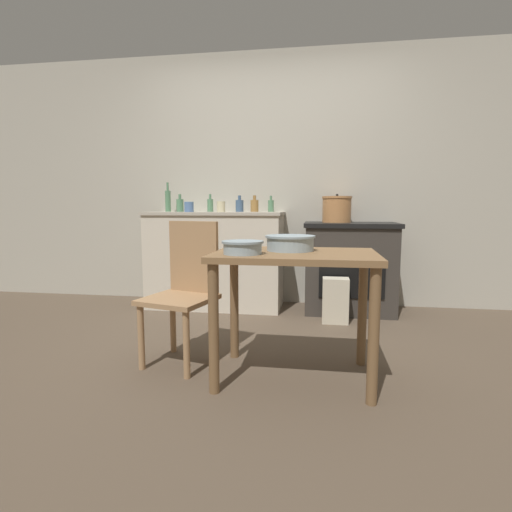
{
  "coord_description": "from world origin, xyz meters",
  "views": [
    {
      "loc": [
        0.48,
        -2.58,
        1.0
      ],
      "look_at": [
        0.0,
        0.48,
        0.62
      ],
      "focal_mm": 28.0,
      "sensor_mm": 36.0,
      "label": 1
    }
  ],
  "objects_px": {
    "bottle_mid_left": "(180,205)",
    "cup_right": "(189,207)",
    "work_table": "(295,275)",
    "chair": "(185,288)",
    "mixing_bowl_small": "(243,247)",
    "cup_mid_right": "(221,207)",
    "flour_sack": "(335,300)",
    "bottle_center_left": "(168,200)",
    "bottle_center_right": "(271,206)",
    "bottle_far_left": "(254,206)",
    "stove": "(350,267)",
    "bottle_center": "(240,206)",
    "bottle_left": "(210,205)",
    "stock_pot": "(337,209)",
    "mixing_bowl_large": "(290,242)"
  },
  "relations": [
    {
      "from": "bottle_far_left",
      "to": "stove",
      "type": "bearing_deg",
      "value": -6.53
    },
    {
      "from": "work_table",
      "to": "cup_right",
      "type": "height_order",
      "value": "cup_right"
    },
    {
      "from": "chair",
      "to": "cup_right",
      "type": "relative_size",
      "value": 9.18
    },
    {
      "from": "work_table",
      "to": "bottle_center",
      "type": "bearing_deg",
      "value": 111.23
    },
    {
      "from": "mixing_bowl_small",
      "to": "cup_mid_right",
      "type": "xyz_separation_m",
      "value": [
        -0.52,
        1.64,
        0.22
      ]
    },
    {
      "from": "mixing_bowl_small",
      "to": "bottle_center",
      "type": "relative_size",
      "value": 1.41
    },
    {
      "from": "chair",
      "to": "mixing_bowl_small",
      "type": "bearing_deg",
      "value": -19.4
    },
    {
      "from": "bottle_center_left",
      "to": "flour_sack",
      "type": "bearing_deg",
      "value": -17.53
    },
    {
      "from": "mixing_bowl_large",
      "to": "mixing_bowl_small",
      "type": "relative_size",
      "value": 1.29
    },
    {
      "from": "mixing_bowl_small",
      "to": "bottle_far_left",
      "type": "relative_size",
      "value": 1.4
    },
    {
      "from": "bottle_center_left",
      "to": "chair",
      "type": "bearing_deg",
      "value": -65.62
    },
    {
      "from": "flour_sack",
      "to": "mixing_bowl_small",
      "type": "height_order",
      "value": "mixing_bowl_small"
    },
    {
      "from": "work_table",
      "to": "cup_mid_right",
      "type": "xyz_separation_m",
      "value": [
        -0.8,
        1.5,
        0.39
      ]
    },
    {
      "from": "flour_sack",
      "to": "cup_right",
      "type": "height_order",
      "value": "cup_right"
    },
    {
      "from": "flour_sack",
      "to": "mixing_bowl_large",
      "type": "bearing_deg",
      "value": -106.13
    },
    {
      "from": "chair",
      "to": "mixing_bowl_small",
      "type": "height_order",
      "value": "chair"
    },
    {
      "from": "bottle_center_left",
      "to": "bottle_center_right",
      "type": "distance_m",
      "value": 1.07
    },
    {
      "from": "work_table",
      "to": "mixing_bowl_small",
      "type": "xyz_separation_m",
      "value": [
        -0.28,
        -0.14,
        0.17
      ]
    },
    {
      "from": "stove",
      "to": "chair",
      "type": "distance_m",
      "value": 1.83
    },
    {
      "from": "work_table",
      "to": "bottle_mid_left",
      "type": "distance_m",
      "value": 2.09
    },
    {
      "from": "bottle_mid_left",
      "to": "mixing_bowl_small",
      "type": "bearing_deg",
      "value": -60.9
    },
    {
      "from": "stove",
      "to": "mixing_bowl_large",
      "type": "distance_m",
      "value": 1.63
    },
    {
      "from": "chair",
      "to": "bottle_left",
      "type": "distance_m",
      "value": 1.62
    },
    {
      "from": "stock_pot",
      "to": "work_table",
      "type": "bearing_deg",
      "value": -100.19
    },
    {
      "from": "mixing_bowl_small",
      "to": "bottle_center_right",
      "type": "bearing_deg",
      "value": 92.17
    },
    {
      "from": "bottle_mid_left",
      "to": "bottle_center_left",
      "type": "distance_m",
      "value": 0.2
    },
    {
      "from": "cup_mid_right",
      "to": "flour_sack",
      "type": "bearing_deg",
      "value": -16.45
    },
    {
      "from": "stock_pot",
      "to": "bottle_center",
      "type": "xyz_separation_m",
      "value": [
        -0.96,
        0.04,
        0.04
      ]
    },
    {
      "from": "stock_pot",
      "to": "bottle_left",
      "type": "distance_m",
      "value": 1.25
    },
    {
      "from": "bottle_far_left",
      "to": "bottle_center_left",
      "type": "height_order",
      "value": "bottle_center_left"
    },
    {
      "from": "chair",
      "to": "bottle_left",
      "type": "height_order",
      "value": "bottle_left"
    },
    {
      "from": "stove",
      "to": "chair",
      "type": "relative_size",
      "value": 0.95
    },
    {
      "from": "bottle_left",
      "to": "chair",
      "type": "bearing_deg",
      "value": -80.94
    },
    {
      "from": "bottle_center_left",
      "to": "bottle_center_right",
      "type": "xyz_separation_m",
      "value": [
        1.07,
        0.04,
        -0.05
      ]
    },
    {
      "from": "stove",
      "to": "bottle_left",
      "type": "relative_size",
      "value": 4.89
    },
    {
      "from": "bottle_mid_left",
      "to": "cup_right",
      "type": "xyz_separation_m",
      "value": [
        0.13,
        -0.12,
        -0.02
      ]
    },
    {
      "from": "flour_sack",
      "to": "bottle_center",
      "type": "relative_size",
      "value": 2.41
    },
    {
      "from": "bottle_far_left",
      "to": "bottle_center_left",
      "type": "bearing_deg",
      "value": 179.02
    },
    {
      "from": "work_table",
      "to": "stove",
      "type": "bearing_deg",
      "value": 75.0
    },
    {
      "from": "stock_pot",
      "to": "bottle_left",
      "type": "relative_size",
      "value": 1.6
    },
    {
      "from": "mixing_bowl_large",
      "to": "bottle_far_left",
      "type": "xyz_separation_m",
      "value": [
        -0.47,
        1.62,
        0.22
      ]
    },
    {
      "from": "work_table",
      "to": "bottle_far_left",
      "type": "height_order",
      "value": "bottle_far_left"
    },
    {
      "from": "work_table",
      "to": "chair",
      "type": "relative_size",
      "value": 1.01
    },
    {
      "from": "mixing_bowl_small",
      "to": "stove",
      "type": "bearing_deg",
      "value": 67.86
    },
    {
      "from": "stove",
      "to": "flour_sack",
      "type": "height_order",
      "value": "stove"
    },
    {
      "from": "chair",
      "to": "cup_right",
      "type": "xyz_separation_m",
      "value": [
        -0.41,
        1.34,
        0.52
      ]
    },
    {
      "from": "mixing_bowl_large",
      "to": "mixing_bowl_small",
      "type": "distance_m",
      "value": 0.33
    },
    {
      "from": "flour_sack",
      "to": "bottle_left",
      "type": "xyz_separation_m",
      "value": [
        -1.24,
        0.49,
        0.82
      ]
    },
    {
      "from": "bottle_center_left",
      "to": "bottle_center",
      "type": "bearing_deg",
      "value": -1.75
    },
    {
      "from": "mixing_bowl_large",
      "to": "bottle_center_left",
      "type": "height_order",
      "value": "bottle_center_left"
    }
  ]
}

